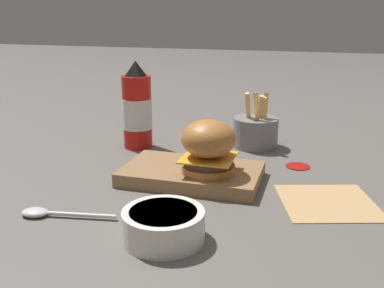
# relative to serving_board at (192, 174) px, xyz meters

# --- Properties ---
(ground_plane) EXTENTS (6.00, 6.00, 0.00)m
(ground_plane) POSITION_rel_serving_board_xyz_m (0.01, 0.02, -0.01)
(ground_plane) COLOR #5B5651
(serving_board) EXTENTS (0.28, 0.17, 0.03)m
(serving_board) POSITION_rel_serving_board_xyz_m (0.00, 0.00, 0.00)
(serving_board) COLOR olive
(serving_board) RESTS_ON ground_plane
(burger) EXTENTS (0.11, 0.11, 0.11)m
(burger) POSITION_rel_serving_board_xyz_m (-0.04, 0.02, 0.07)
(burger) COLOR #AD6B33
(burger) RESTS_ON serving_board
(ketchup_bottle) EXTENTS (0.07, 0.07, 0.22)m
(ketchup_bottle) POSITION_rel_serving_board_xyz_m (0.20, -0.19, 0.08)
(ketchup_bottle) COLOR red
(ketchup_bottle) RESTS_ON ground_plane
(fries_basket) EXTENTS (0.11, 0.11, 0.14)m
(fries_basket) POSITION_rel_serving_board_xyz_m (-0.09, -0.27, 0.03)
(fries_basket) COLOR slate
(fries_basket) RESTS_ON ground_plane
(side_bowl) EXTENTS (0.13, 0.13, 0.05)m
(side_bowl) POSITION_rel_serving_board_xyz_m (-0.03, 0.25, 0.01)
(side_bowl) COLOR silver
(side_bowl) RESTS_ON ground_plane
(spoon) EXTENTS (0.17, 0.05, 0.01)m
(spoon) POSITION_rel_serving_board_xyz_m (0.19, 0.23, -0.01)
(spoon) COLOR silver
(spoon) RESTS_ON ground_plane
(ketchup_puddle) EXTENTS (0.05, 0.05, 0.00)m
(ketchup_puddle) POSITION_rel_serving_board_xyz_m (-0.20, -0.14, -0.01)
(ketchup_puddle) COLOR #9E140F
(ketchup_puddle) RESTS_ON ground_plane
(parchment_square) EXTENTS (0.21, 0.21, 0.00)m
(parchment_square) POSITION_rel_serving_board_xyz_m (-0.27, 0.04, -0.01)
(parchment_square) COLOR tan
(parchment_square) RESTS_ON ground_plane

